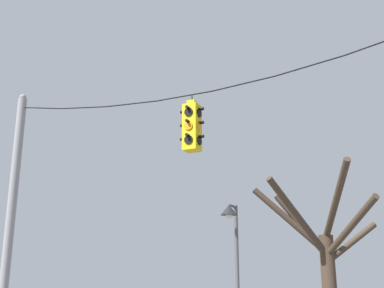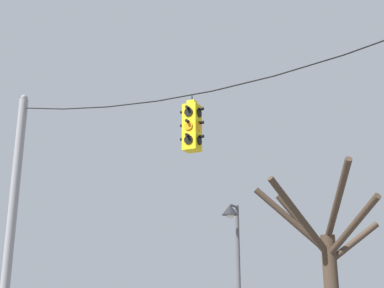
{
  "view_description": "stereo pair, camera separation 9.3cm",
  "coord_description": "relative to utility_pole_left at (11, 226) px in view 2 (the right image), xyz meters",
  "views": [
    {
      "loc": [
        4.7,
        -9.21,
        2.3
      ],
      "look_at": [
        0.2,
        0.13,
        5.23
      ],
      "focal_mm": 45.0,
      "sensor_mm": 36.0,
      "label": 1
    },
    {
      "loc": [
        4.78,
        -9.17,
        2.3
      ],
      "look_at": [
        0.2,
        0.13,
        5.23
      ],
      "focal_mm": 45.0,
      "sensor_mm": 36.0,
      "label": 2
    }
  ],
  "objects": [
    {
      "name": "traffic_light_near_left_pole",
      "position": [
        5.29,
        -0.0,
        1.97
      ],
      "size": [
        0.58,
        0.58,
        1.34
      ],
      "color": "yellow"
    },
    {
      "name": "utility_pole_left",
      "position": [
        0.0,
        0.0,
        0.0
      ],
      "size": [
        0.24,
        0.24,
        7.33
      ],
      "color": "gray",
      "rests_on": "ground_plane"
    },
    {
      "name": "span_wire",
      "position": [
        5.08,
        0.0,
        2.93
      ],
      "size": [
        10.17,
        0.03,
        0.55
      ],
      "color": "black"
    },
    {
      "name": "street_lamp",
      "position": [
        4.76,
        3.79,
        -0.3
      ],
      "size": [
        0.49,
        0.85,
        4.42
      ],
      "color": "#515156",
      "rests_on": "ground_plane"
    },
    {
      "name": "bare_tree",
      "position": [
        6.74,
        6.89,
        -0.68
      ],
      "size": [
        4.2,
        3.61,
        5.74
      ],
      "color": "#423326",
      "rests_on": "ground_plane"
    }
  ]
}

